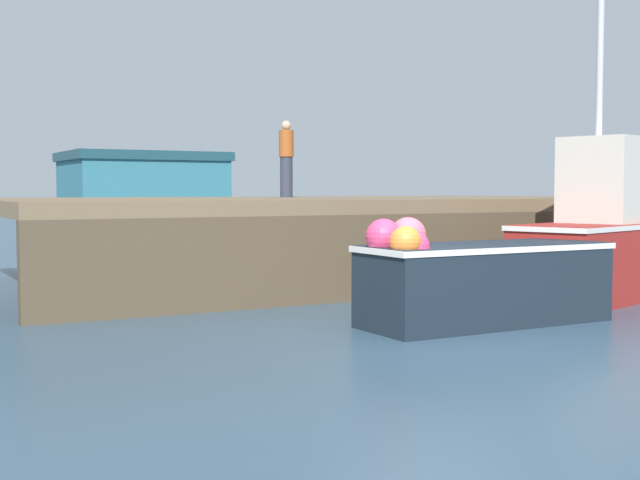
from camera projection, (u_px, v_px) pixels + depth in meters
ground at (434, 344)px, 10.71m from camera, size 120.00×160.00×0.10m
pier at (347, 212)px, 17.85m from camera, size 14.37×7.49×1.73m
fishing_boat_near_left at (478, 278)px, 11.86m from camera, size 3.72×1.32×1.53m
fishing_boat_near_right at (600, 237)px, 14.50m from camera, size 3.90×2.45×5.31m
dockworker at (286, 159)px, 19.53m from camera, size 0.34×0.34×1.77m
warehouse at (143, 188)px, 47.83m from camera, size 8.55×6.59×4.01m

